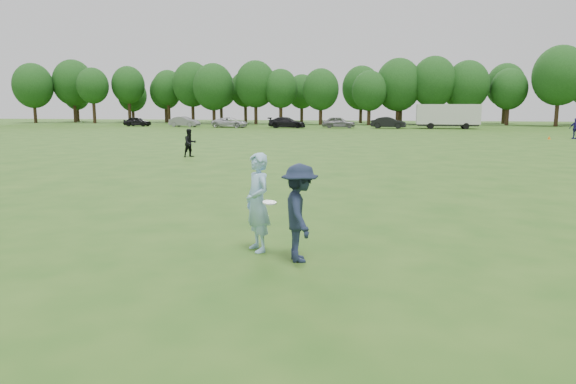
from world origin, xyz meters
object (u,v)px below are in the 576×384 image
at_px(car_a, 137,122).
at_px(car_f, 389,123).
at_px(field_cone, 549,138).
at_px(car_b, 184,122).
at_px(player_far_a, 190,143).
at_px(car_d, 287,123).
at_px(thrower, 258,202).
at_px(player_far_b, 575,128).
at_px(cargo_trailer, 448,115).
at_px(defender, 300,213).
at_px(car_c, 230,123).
at_px(car_e, 339,122).

height_order(car_a, car_f, car_f).
bearing_deg(field_cone, car_a, 157.11).
bearing_deg(car_b, player_far_a, -149.28).
relative_size(car_a, car_b, 0.91).
bearing_deg(car_d, field_cone, -128.85).
bearing_deg(car_a, thrower, -148.04).
relative_size(player_far_b, car_a, 0.46).
xyz_separation_m(field_cone, cargo_trailer, (-6.58, 21.28, 1.63)).
bearing_deg(defender, field_cone, -39.08).
xyz_separation_m(player_far_b, field_cone, (-2.43, -1.08, -0.79)).
relative_size(defender, cargo_trailer, 0.21).
bearing_deg(player_far_b, thrower, -66.17).
bearing_deg(car_d, car_c, 86.69).
xyz_separation_m(defender, car_a, (-35.32, 61.83, -0.24)).
relative_size(car_e, cargo_trailer, 0.50).
distance_m(player_far_b, field_cone, 2.77).
height_order(car_b, car_e, car_e).
distance_m(player_far_a, player_far_b, 35.82).
relative_size(thrower, car_e, 0.44).
bearing_deg(player_far_a, car_f, 25.43).
bearing_deg(field_cone, car_d, 144.82).
bearing_deg(car_a, player_far_b, -108.25).
bearing_deg(car_a, cargo_trailer, -87.58).
bearing_deg(player_far_a, cargo_trailer, 16.55).
xyz_separation_m(car_b, car_d, (15.25, -0.94, 0.00)).
distance_m(player_far_b, car_c, 42.55).
bearing_deg(player_far_b, cargo_trailer, 162.73).
bearing_deg(car_a, car_f, -88.46).
xyz_separation_m(player_far_a, car_c, (-10.59, 41.17, -0.11)).
relative_size(player_far_a, car_c, 0.32).
relative_size(player_far_b, field_cone, 6.27).
distance_m(field_cone, cargo_trailer, 22.34).
distance_m(car_d, car_e, 7.06).
bearing_deg(car_f, car_e, 96.52).
relative_size(car_c, car_e, 1.11).
distance_m(defender, car_c, 63.26).
relative_size(player_far_a, car_a, 0.40).
bearing_deg(field_cone, defender, -111.13).
height_order(player_far_b, car_c, player_far_b).
bearing_deg(car_a, player_far_a, -146.59).
height_order(car_d, cargo_trailer, cargo_trailer).
distance_m(thrower, player_far_a, 20.22).
bearing_deg(car_a, car_c, -94.60).
height_order(car_c, car_f, car_f).
bearing_deg(defender, car_d, -6.41).
bearing_deg(car_b, player_far_b, -105.33).
bearing_deg(thrower, car_e, 144.76).
relative_size(car_a, car_e, 0.89).
bearing_deg(car_e, player_far_a, 169.62).
xyz_separation_m(thrower, player_far_a, (-8.76, 18.22, -0.18)).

